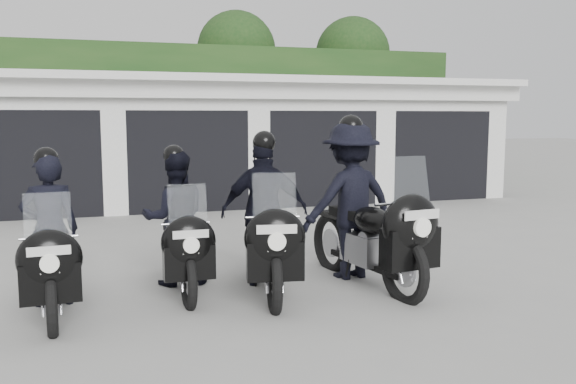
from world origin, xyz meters
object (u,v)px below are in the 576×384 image
object	(u,v)px
police_bike_a	(50,246)
police_bike_c	(266,221)
police_bike_b	(177,227)
police_bike_d	(358,209)

from	to	relation	value
police_bike_a	police_bike_c	size ratio (longest dim) A/B	0.93
police_bike_a	police_bike_c	xyz separation A→B (m)	(2.42, 0.20, 0.12)
police_bike_a	police_bike_c	bearing A→B (deg)	1.26
police_bike_b	police_bike_c	distance (m)	1.08
police_bike_a	police_bike_b	size ratio (longest dim) A/B	1.01
police_bike_c	police_bike_b	bearing A→B (deg)	171.70
police_bike_c	police_bike_d	world-z (taller)	police_bike_d
police_bike_a	police_bike_d	world-z (taller)	police_bike_d
police_bike_b	police_bike_c	world-z (taller)	police_bike_c
police_bike_b	police_bike_d	bearing A→B (deg)	-9.60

